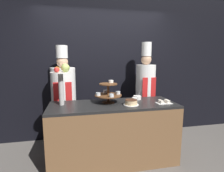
{
  "coord_description": "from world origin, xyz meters",
  "views": [
    {
      "loc": [
        -0.53,
        -2.11,
        1.57
      ],
      "look_at": [
        0.0,
        0.44,
        1.16
      ],
      "focal_mm": 28.0,
      "sensor_mm": 36.0,
      "label": 1
    }
  ],
  "objects_px": {
    "cake_round": "(131,102)",
    "serving_bowl_far": "(137,98)",
    "chef_center_left": "(145,88)",
    "cake_square_tray": "(164,102)",
    "tiered_stand": "(108,93)",
    "fruit_pedestal": "(62,77)",
    "chef_left": "(64,94)",
    "cup_white": "(134,100)"
  },
  "relations": [
    {
      "from": "chef_left",
      "to": "cake_round",
      "type": "bearing_deg",
      "value": -36.24
    },
    {
      "from": "chef_left",
      "to": "tiered_stand",
      "type": "bearing_deg",
      "value": -37.15
    },
    {
      "from": "fruit_pedestal",
      "to": "chef_left",
      "type": "bearing_deg",
      "value": 91.91
    },
    {
      "from": "tiered_stand",
      "to": "cake_square_tray",
      "type": "bearing_deg",
      "value": -14.45
    },
    {
      "from": "chef_center_left",
      "to": "tiered_stand",
      "type": "bearing_deg",
      "value": -147.34
    },
    {
      "from": "cup_white",
      "to": "serving_bowl_far",
      "type": "xyz_separation_m",
      "value": [
        0.1,
        0.14,
        -0.0
      ]
    },
    {
      "from": "fruit_pedestal",
      "to": "cake_square_tray",
      "type": "height_order",
      "value": "fruit_pedestal"
    },
    {
      "from": "cake_square_tray",
      "to": "serving_bowl_far",
      "type": "distance_m",
      "value": 0.44
    },
    {
      "from": "cup_white",
      "to": "chef_center_left",
      "type": "height_order",
      "value": "chef_center_left"
    },
    {
      "from": "cake_round",
      "to": "cup_white",
      "type": "xyz_separation_m",
      "value": [
        0.11,
        0.18,
        -0.0
      ]
    },
    {
      "from": "cake_round",
      "to": "cup_white",
      "type": "height_order",
      "value": "cake_round"
    },
    {
      "from": "cup_white",
      "to": "cake_round",
      "type": "bearing_deg",
      "value": -122.08
    },
    {
      "from": "cake_round",
      "to": "serving_bowl_far",
      "type": "height_order",
      "value": "serving_bowl_far"
    },
    {
      "from": "serving_bowl_far",
      "to": "chef_center_left",
      "type": "distance_m",
      "value": 0.52
    },
    {
      "from": "cake_round",
      "to": "cake_square_tray",
      "type": "relative_size",
      "value": 0.98
    },
    {
      "from": "cup_white",
      "to": "serving_bowl_far",
      "type": "distance_m",
      "value": 0.17
    },
    {
      "from": "tiered_stand",
      "to": "cake_square_tray",
      "type": "xyz_separation_m",
      "value": [
        0.81,
        -0.21,
        -0.13
      ]
    },
    {
      "from": "tiered_stand",
      "to": "fruit_pedestal",
      "type": "bearing_deg",
      "value": 179.15
    },
    {
      "from": "fruit_pedestal",
      "to": "chef_center_left",
      "type": "distance_m",
      "value": 1.59
    },
    {
      "from": "fruit_pedestal",
      "to": "cup_white",
      "type": "relative_size",
      "value": 7.62
    },
    {
      "from": "tiered_stand",
      "to": "fruit_pedestal",
      "type": "distance_m",
      "value": 0.71
    },
    {
      "from": "fruit_pedestal",
      "to": "chef_left",
      "type": "relative_size",
      "value": 0.33
    },
    {
      "from": "chef_center_left",
      "to": "cake_square_tray",
      "type": "bearing_deg",
      "value": -90.23
    },
    {
      "from": "tiered_stand",
      "to": "cake_round",
      "type": "xyz_separation_m",
      "value": [
        0.3,
        -0.2,
        -0.12
      ]
    },
    {
      "from": "cup_white",
      "to": "serving_bowl_far",
      "type": "bearing_deg",
      "value": 54.87
    },
    {
      "from": "serving_bowl_far",
      "to": "tiered_stand",
      "type": "bearing_deg",
      "value": -167.35
    },
    {
      "from": "tiered_stand",
      "to": "cake_square_tray",
      "type": "height_order",
      "value": "tiered_stand"
    },
    {
      "from": "tiered_stand",
      "to": "cake_round",
      "type": "relative_size",
      "value": 1.84
    },
    {
      "from": "serving_bowl_far",
      "to": "chef_left",
      "type": "bearing_deg",
      "value": 161.1
    },
    {
      "from": "chef_left",
      "to": "chef_center_left",
      "type": "xyz_separation_m",
      "value": [
        1.49,
        0.0,
        0.05
      ]
    },
    {
      "from": "fruit_pedestal",
      "to": "serving_bowl_far",
      "type": "bearing_deg",
      "value": 5.02
    },
    {
      "from": "tiered_stand",
      "to": "chef_left",
      "type": "bearing_deg",
      "value": 142.85
    },
    {
      "from": "cake_square_tray",
      "to": "chef_center_left",
      "type": "distance_m",
      "value": 0.73
    },
    {
      "from": "tiered_stand",
      "to": "serving_bowl_far",
      "type": "relative_size",
      "value": 2.5
    },
    {
      "from": "cup_white",
      "to": "cake_square_tray",
      "type": "xyz_separation_m",
      "value": [
        0.4,
        -0.18,
        -0.01
      ]
    },
    {
      "from": "cup_white",
      "to": "chef_left",
      "type": "relative_size",
      "value": 0.04
    },
    {
      "from": "chef_center_left",
      "to": "cup_white",
      "type": "bearing_deg",
      "value": -126.66
    },
    {
      "from": "cake_round",
      "to": "cake_square_tray",
      "type": "bearing_deg",
      "value": -0.94
    },
    {
      "from": "serving_bowl_far",
      "to": "chef_center_left",
      "type": "xyz_separation_m",
      "value": [
        0.31,
        0.41,
        0.08
      ]
    },
    {
      "from": "chef_center_left",
      "to": "chef_left",
      "type": "bearing_deg",
      "value": -180.0
    },
    {
      "from": "cake_round",
      "to": "cup_white",
      "type": "distance_m",
      "value": 0.21
    },
    {
      "from": "tiered_stand",
      "to": "serving_bowl_far",
      "type": "distance_m",
      "value": 0.53
    }
  ]
}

